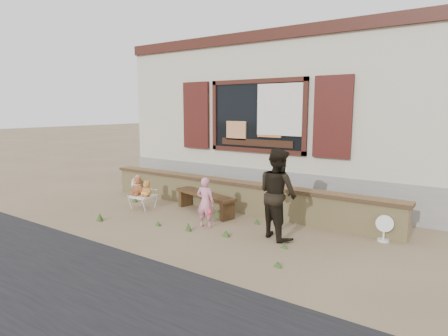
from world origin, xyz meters
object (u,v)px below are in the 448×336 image
Objects in this scene: teddy_bear_left at (138,185)px; adult at (278,193)px; bench at (205,198)px; teddy_bear_right at (147,188)px; child at (205,202)px; folding_chair at (143,197)px.

teddy_bear_left is 3.48m from adult.
teddy_bear_left is (-1.48, -0.54, 0.21)m from bench.
teddy_bear_right is at bearing 0.00° from teddy_bear_left.
bench is at bearing -65.10° from child.
teddy_bear_left reaches higher than folding_chair.
bench is at bearing 17.91° from teddy_bear_left.
teddy_bear_left is 0.45× the size of child.
adult is (3.19, -0.01, 0.30)m from teddy_bear_right.
bench is 1.44m from folding_chair.
teddy_bear_right is 0.38× the size of child.
teddy_bear_right is 0.23× the size of adult.
folding_chair is 1.98m from child.
folding_chair is at bearing 26.94° from adult.
folding_chair is at bearing -0.00° from teddy_bear_left.
bench is at bearing 21.68° from teddy_bear_right.
child is at bearing -8.82° from teddy_bear_left.
child is 0.61× the size of adult.
teddy_bear_right is (0.28, 0.01, -0.03)m from teddy_bear_left.
child is at bearing 37.19° from adult.
folding_chair is 1.18× the size of teddy_bear_left.
child is at bearing -10.16° from teddy_bear_right.
bench is 2.12m from adult.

